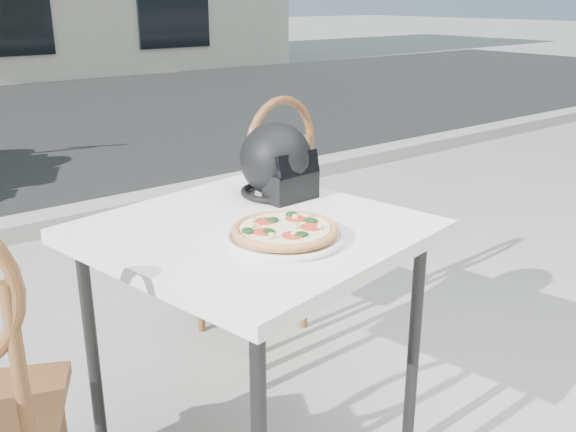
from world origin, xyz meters
TOP-DOWN VIEW (x-y plane):
  - ground at (0.00, 0.00)m, footprint 80.00×80.00m
  - curb at (0.00, 3.00)m, footprint 30.00×0.25m
  - cafe_table_main at (-0.60, 0.30)m, footprint 1.04×1.04m
  - plate at (-0.60, 0.14)m, footprint 0.41×0.41m
  - pizza at (-0.60, 0.14)m, footprint 0.38×0.38m
  - helmet at (-0.35, 0.50)m, footprint 0.26×0.27m
  - cafe_chair_main at (-0.07, 0.96)m, footprint 0.50×0.50m

SIDE VIEW (x-z plane):
  - ground at x=0.00m, z-range 0.00..0.00m
  - curb at x=0.00m, z-range 0.00..0.12m
  - cafe_chair_main at x=-0.07m, z-range 0.06..1.18m
  - cafe_table_main at x=-0.60m, z-range 0.35..1.19m
  - plate at x=-0.60m, z-range 0.85..0.87m
  - pizza at x=-0.60m, z-range 0.86..0.90m
  - helmet at x=-0.35m, z-range 0.83..1.09m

